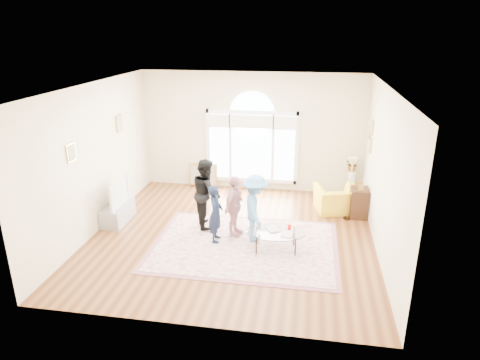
% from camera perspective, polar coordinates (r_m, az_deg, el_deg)
% --- Properties ---
extents(ground, '(6.00, 6.00, 0.00)m').
position_cam_1_polar(ground, '(9.36, -1.05, -7.48)').
color(ground, '#532A14').
rests_on(ground, ground).
extents(room_shell, '(6.00, 6.00, 6.00)m').
position_cam_1_polar(room_shell, '(11.44, 1.53, 6.04)').
color(room_shell, beige).
rests_on(room_shell, ground).
extents(area_rug, '(3.60, 2.60, 0.02)m').
position_cam_1_polar(area_rug, '(8.95, 0.63, -8.75)').
color(area_rug, beige).
rests_on(area_rug, ground).
extents(rug_border, '(3.80, 2.80, 0.01)m').
position_cam_1_polar(rug_border, '(8.95, 0.63, -8.77)').
color(rug_border, '#945762').
rests_on(rug_border, ground).
extents(tv_console, '(0.45, 1.00, 0.42)m').
position_cam_1_polar(tv_console, '(10.33, -15.96, -4.26)').
color(tv_console, '#93969B').
rests_on(tv_console, ground).
extents(television, '(0.17, 1.01, 0.58)m').
position_cam_1_polar(television, '(10.14, -16.18, -1.68)').
color(television, black).
rests_on(television, tv_console).
extents(coffee_table, '(1.28, 0.90, 0.54)m').
position_cam_1_polar(coffee_table, '(8.64, 4.80, -6.99)').
color(coffee_table, silver).
rests_on(coffee_table, ground).
extents(armchair, '(1.17, 1.08, 0.64)m').
position_cam_1_polar(armchair, '(10.66, 12.78, -2.57)').
color(armchair, yellow).
rests_on(armchair, ground).
extents(side_cabinet, '(0.40, 0.50, 0.70)m').
position_cam_1_polar(side_cabinet, '(10.53, 15.55, -2.92)').
color(side_cabinet, black).
rests_on(side_cabinet, ground).
extents(floor_lamp, '(0.31, 0.31, 1.51)m').
position_cam_1_polar(floor_lamp, '(10.01, 14.73, 1.66)').
color(floor_lamp, black).
rests_on(floor_lamp, ground).
extents(plant_pedestal, '(0.20, 0.20, 0.70)m').
position_cam_1_polar(plant_pedestal, '(11.74, 14.59, -0.47)').
color(plant_pedestal, white).
rests_on(plant_pedestal, ground).
extents(potted_plant, '(0.39, 0.35, 0.41)m').
position_cam_1_polar(potted_plant, '(11.56, 14.82, 2.12)').
color(potted_plant, '#33722D').
rests_on(potted_plant, plant_pedestal).
extents(leaning_picture, '(0.80, 0.14, 0.62)m').
position_cam_1_polar(leaning_picture, '(12.22, -4.89, -0.81)').
color(leaning_picture, tan).
rests_on(leaning_picture, ground).
extents(child_navy, '(0.33, 0.47, 1.24)m').
position_cam_1_polar(child_navy, '(8.89, -3.26, -4.47)').
color(child_navy, '#131C34').
rests_on(child_navy, area_rug).
extents(child_black, '(0.83, 0.93, 1.56)m').
position_cam_1_polar(child_black, '(9.53, -4.49, -1.74)').
color(child_black, black).
rests_on(child_black, area_rug).
extents(child_pink, '(0.52, 0.84, 1.34)m').
position_cam_1_polar(child_pink, '(9.10, -0.77, -3.50)').
color(child_pink, '#CC9195').
rests_on(child_pink, area_rug).
extents(child_blue, '(0.76, 1.04, 1.44)m').
position_cam_1_polar(child_blue, '(8.88, 2.03, -3.76)').
color(child_blue, '#5895CE').
rests_on(child_blue, area_rug).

